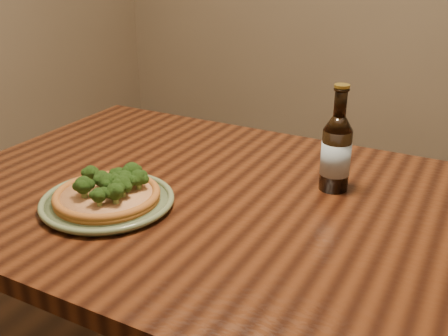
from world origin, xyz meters
The scene contains 4 objects.
table centered at (0.00, 0.10, 0.66)m, with size 1.60×0.90×0.75m.
plate centered at (-0.33, -0.06, 0.76)m, with size 0.29×0.29×0.02m.
pizza centered at (-0.33, -0.06, 0.78)m, with size 0.23×0.23×0.07m.
beer_bottle centered at (0.07, 0.25, 0.84)m, with size 0.07×0.07×0.25m.
Camera 1 is at (0.36, -0.83, 1.28)m, focal length 42.00 mm.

